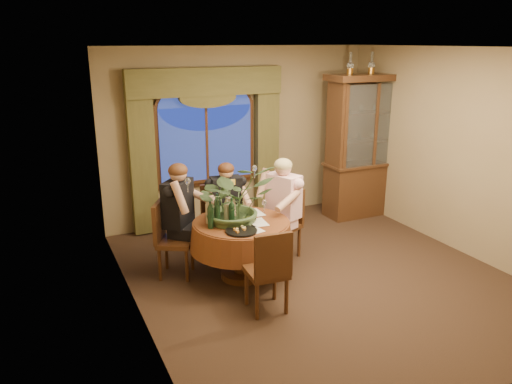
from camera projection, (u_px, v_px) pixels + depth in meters
name	position (u px, v px, depth m)	size (l,w,h in m)	color
floor	(318.00, 276.00, 6.35)	(5.00, 5.00, 0.00)	black
wall_back	(240.00, 135.00, 8.11)	(4.50, 4.50, 0.00)	olive
wall_right	(462.00, 152.00, 6.85)	(5.00, 5.00, 0.00)	olive
ceiling	(327.00, 47.00, 5.54)	(5.00, 5.00, 0.00)	white
window	(207.00, 145.00, 7.84)	(1.62, 0.10, 1.32)	navy
arched_transom	(205.00, 95.00, 7.61)	(1.60, 0.06, 0.44)	navy
drapery_left	(143.00, 159.00, 7.42)	(0.38, 0.14, 2.32)	#494722
drapery_right	(267.00, 147.00, 8.25)	(0.38, 0.14, 2.32)	#494722
swag_valance	(207.00, 82.00, 7.49)	(2.45, 0.16, 0.42)	#494722
dining_table	(241.00, 249.00, 6.22)	(1.28, 1.28, 0.75)	maroon
china_cabinet	(366.00, 146.00, 8.32)	(1.46, 0.57, 2.36)	#361F11
oil_lamp_left	(350.00, 63.00, 7.76)	(0.11, 0.11, 0.34)	#A5722D
oil_lamp_center	(372.00, 63.00, 7.93)	(0.11, 0.11, 0.34)	#A5722D
oil_lamp_right	(392.00, 62.00, 8.09)	(0.11, 0.11, 0.34)	#A5722D
chair_right	(282.00, 224.00, 6.78)	(0.42, 0.42, 0.96)	black
chair_back_right	(220.00, 221.00, 6.88)	(0.42, 0.42, 0.96)	black
chair_back	(175.00, 240.00, 6.24)	(0.42, 0.42, 0.96)	black
chair_front_left	(266.00, 270.00, 5.43)	(0.42, 0.42, 0.96)	black
person_pink	(283.00, 209.00, 6.69)	(0.51, 0.46, 1.41)	#F5C2CC
person_back	(179.00, 217.00, 6.36)	(0.51, 0.47, 1.43)	black
person_scarf	(226.00, 208.00, 6.89)	(0.47, 0.43, 1.31)	black
stoneware_vase	(231.00, 208.00, 6.16)	(0.15, 0.15, 0.27)	#907D59
centerpiece_plant	(234.00, 172.00, 5.97)	(0.96, 1.07, 0.83)	#3E5A34
olive_bowl	(249.00, 220.00, 6.06)	(0.17, 0.17, 0.05)	#495A2C
cheese_platter	(241.00, 231.00, 5.76)	(0.37, 0.37, 0.02)	black
wine_bottle_0	(210.00, 215.00, 5.84)	(0.07, 0.07, 0.33)	black
wine_bottle_1	(232.00, 211.00, 5.96)	(0.07, 0.07, 0.33)	black
wine_bottle_2	(208.00, 210.00, 6.00)	(0.07, 0.07, 0.33)	tan
wine_bottle_3	(217.00, 206.00, 6.14)	(0.07, 0.07, 0.33)	black
wine_bottle_4	(227.00, 210.00, 6.00)	(0.07, 0.07, 0.33)	tan
wine_bottle_5	(217.00, 213.00, 5.89)	(0.07, 0.07, 0.33)	black
tasting_paper_0	(257.00, 222.00, 6.06)	(0.21, 0.30, 0.00)	white
tasting_paper_1	(254.00, 213.00, 6.39)	(0.21, 0.30, 0.00)	white
tasting_paper_2	(251.00, 229.00, 5.83)	(0.21, 0.30, 0.00)	white
wine_glass_person_pink	(264.00, 206.00, 6.38)	(0.07, 0.07, 0.18)	silver
wine_glass_person_back	(209.00, 211.00, 6.20)	(0.07, 0.07, 0.18)	silver
wine_glass_person_scarf	(233.00, 204.00, 6.47)	(0.07, 0.07, 0.18)	silver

